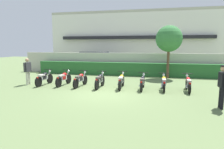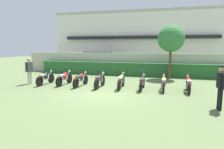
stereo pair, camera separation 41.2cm
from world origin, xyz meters
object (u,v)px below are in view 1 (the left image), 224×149
motorcycle_in_row_6 (164,83)px  motorcycle_in_row_7 (188,84)px  motorcycle_in_row_5 (142,82)px  officer_0 (223,83)px  inspector_person (28,69)px  motorcycle_in_row_0 (44,78)px  parked_car (96,61)px  tree_near_inspector (169,39)px  motorcycle_in_row_1 (64,78)px  motorcycle_in_row_2 (80,79)px  motorcycle_in_row_3 (100,80)px  motorcycle_in_row_4 (121,81)px

motorcycle_in_row_6 → motorcycle_in_row_7: bearing=-90.7°
motorcycle_in_row_5 → officer_0: bearing=-128.5°
motorcycle_in_row_5 → inspector_person: 7.37m
motorcycle_in_row_0 → officer_0: officer_0 is taller
motorcycle_in_row_0 → motorcycle_in_row_7: 8.75m
parked_car → tree_near_inspector: (7.22, -4.28, 2.09)m
motorcycle_in_row_0 → motorcycle_in_row_1: same height
motorcycle_in_row_0 → motorcycle_in_row_1: (1.26, 0.18, -0.00)m
motorcycle_in_row_2 → officer_0: 7.70m
motorcycle_in_row_2 → motorcycle_in_row_3: 1.28m
parked_car → tree_near_inspector: 8.65m
tree_near_inspector → motorcycle_in_row_5: 5.43m
motorcycle_in_row_1 → motorcycle_in_row_5: 5.00m
motorcycle_in_row_2 → motorcycle_in_row_4: bearing=-84.4°
motorcycle_in_row_0 → motorcycle_in_row_3: bearing=-88.0°
parked_car → officer_0: 14.61m
motorcycle_in_row_3 → motorcycle_in_row_5: (2.54, 0.10, -0.02)m
tree_near_inspector → motorcycle_in_row_0: tree_near_inspector is taller
motorcycle_in_row_2 → motorcycle_in_row_6: size_ratio=1.06×
motorcycle_in_row_4 → officer_0: officer_0 is taller
motorcycle_in_row_1 → motorcycle_in_row_2: size_ratio=1.00×
parked_car → tree_near_inspector: bearing=-24.8°
motorcycle_in_row_0 → motorcycle_in_row_2: bearing=-86.2°
motorcycle_in_row_3 → motorcycle_in_row_6: 3.73m
motorcycle_in_row_6 → inspector_person: inspector_person is taller
motorcycle_in_row_3 → officer_0: (5.88, -2.69, 0.59)m
motorcycle_in_row_0 → motorcycle_in_row_7: bearing=-86.9°
motorcycle_in_row_2 → motorcycle_in_row_5: (3.81, 0.02, -0.01)m
parked_car → motorcycle_in_row_2: bearing=-72.7°
motorcycle_in_row_6 → officer_0: size_ratio=1.02×
motorcycle_in_row_5 → inspector_person: size_ratio=1.07×
motorcycle_in_row_4 → motorcycle_in_row_0: bearing=90.1°
motorcycle_in_row_6 → inspector_person: (-8.54, -0.29, 0.59)m
tree_near_inspector → motorcycle_in_row_3: (-4.16, -4.59, -2.57)m
inspector_person → parked_car: bearing=79.0°
motorcycle_in_row_3 → motorcycle_in_row_4: size_ratio=0.95×
motorcycle_in_row_3 → motorcycle_in_row_4: bearing=-83.2°
parked_car → motorcycle_in_row_7: size_ratio=2.55×
tree_near_inspector → motorcycle_in_row_0: (-7.88, -4.59, -2.57)m
motorcycle_in_row_1 → motorcycle_in_row_7: (7.49, -0.02, -0.01)m
motorcycle_in_row_5 → officer_0: 4.40m
parked_car → motorcycle_in_row_3: 9.40m
tree_near_inspector → motorcycle_in_row_7: size_ratio=2.21×
motorcycle_in_row_2 → parked_car: bearing=15.5°
parked_car → motorcycle_in_row_5: 10.42m
motorcycle_in_row_0 → motorcycle_in_row_4: size_ratio=0.97×
tree_near_inspector → motorcycle_in_row_0: size_ratio=2.15×
motorcycle_in_row_5 → motorcycle_in_row_1: bearing=90.2°
tree_near_inspector → inspector_person: size_ratio=2.35×
tree_near_inspector → parked_car: bearing=149.3°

